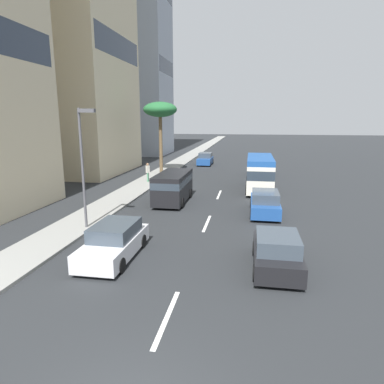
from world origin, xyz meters
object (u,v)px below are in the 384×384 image
(pedestrian_near_lamp, at_px, (148,171))
(car_seventh, at_px, (114,242))
(car_sixth, at_px, (261,169))
(car_fourth, at_px, (205,159))
(car_second, at_px, (277,252))
(palm_tree, at_px, (160,111))
(car_lead, at_px, (265,203))
(minibus_third, at_px, (260,172))
(van_fifth, at_px, (173,185))
(street_lamp, at_px, (84,155))

(pedestrian_near_lamp, bearing_deg, car_seventh, -130.17)
(car_sixth, bearing_deg, car_fourth, 43.63)
(car_second, distance_m, palm_tree, 26.28)
(car_lead, distance_m, minibus_third, 7.66)
(car_second, bearing_deg, pedestrian_near_lamp, 31.93)
(minibus_third, xyz_separation_m, van_fifth, (-5.51, 6.39, -0.33))
(pedestrian_near_lamp, bearing_deg, street_lamp, -139.11)
(car_fourth, distance_m, van_fifth, 21.00)
(minibus_third, distance_m, car_sixth, 8.04)
(car_second, bearing_deg, car_seventh, 89.93)
(car_fourth, height_order, palm_tree, palm_tree)
(minibus_third, relative_size, street_lamp, 1.07)
(van_fifth, bearing_deg, car_second, 32.93)
(palm_tree, bearing_deg, car_lead, -143.60)
(pedestrian_near_lamp, relative_size, palm_tree, 0.23)
(car_lead, relative_size, car_fourth, 1.09)
(car_lead, bearing_deg, car_second, -178.89)
(car_sixth, relative_size, car_seventh, 1.05)
(van_fifth, bearing_deg, car_sixth, 153.45)
(car_lead, height_order, minibus_third, minibus_third)
(car_seventh, bearing_deg, van_fifth, 178.30)
(car_seventh, bearing_deg, street_lamp, -138.92)
(car_fourth, xyz_separation_m, palm_tree, (-8.35, 3.88, 6.15))
(minibus_third, relative_size, van_fifth, 1.34)
(palm_tree, bearing_deg, car_second, -154.45)
(car_seventh, xyz_separation_m, pedestrian_near_lamp, (17.38, 3.78, 0.42))
(minibus_third, xyz_separation_m, palm_tree, (7.12, 10.66, 5.32))
(car_fourth, height_order, street_lamp, street_lamp)
(car_fourth, height_order, pedestrian_near_lamp, pedestrian_near_lamp)
(palm_tree, xyz_separation_m, street_lamp, (-19.63, -0.99, -2.73))
(car_second, relative_size, car_seventh, 0.90)
(car_seventh, relative_size, street_lamp, 0.70)
(pedestrian_near_lamp, distance_m, street_lamp, 14.32)
(car_second, bearing_deg, car_fourth, 12.80)
(car_lead, relative_size, car_second, 1.09)
(minibus_third, height_order, street_lamp, street_lamp)
(minibus_third, bearing_deg, palm_tree, 56.26)
(car_sixth, height_order, pedestrian_near_lamp, pedestrian_near_lamp)
(pedestrian_near_lamp, bearing_deg, minibus_third, -60.38)
(car_seventh, bearing_deg, minibus_third, 157.18)
(street_lamp, bearing_deg, car_lead, -63.53)
(car_sixth, height_order, palm_tree, palm_tree)
(palm_tree, bearing_deg, van_fifth, -161.32)
(minibus_third, height_order, palm_tree, palm_tree)
(car_fourth, bearing_deg, car_sixth, 43.63)
(pedestrian_near_lamp, distance_m, palm_tree, 8.08)
(car_lead, distance_m, palm_tree, 19.31)
(minibus_third, bearing_deg, car_seventh, 157.18)
(car_seventh, xyz_separation_m, street_lamp, (3.41, 2.97, 3.45))
(car_second, distance_m, van_fifth, 12.42)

